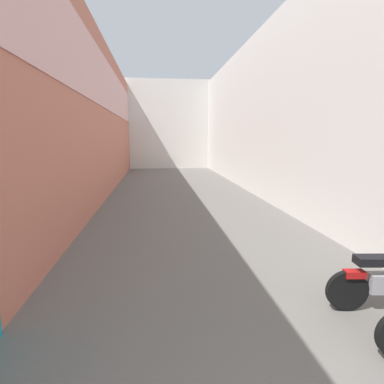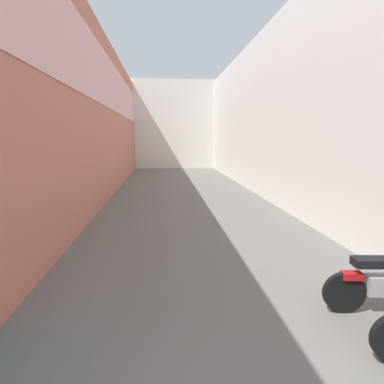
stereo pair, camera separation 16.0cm
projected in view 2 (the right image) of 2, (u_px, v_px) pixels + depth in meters
name	position (u px, v px, depth m)	size (l,w,h in m)	color
ground_plane	(191.00, 210.00, 10.51)	(40.81, 40.81, 0.00)	#66635E
building_left	(99.00, 115.00, 11.53)	(0.45, 24.81, 6.52)	#B76651
building_right	(270.00, 114.00, 12.18)	(0.45, 24.81, 6.81)	silver
building_far_end	(174.00, 125.00, 24.98)	(9.29, 2.00, 6.95)	silver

